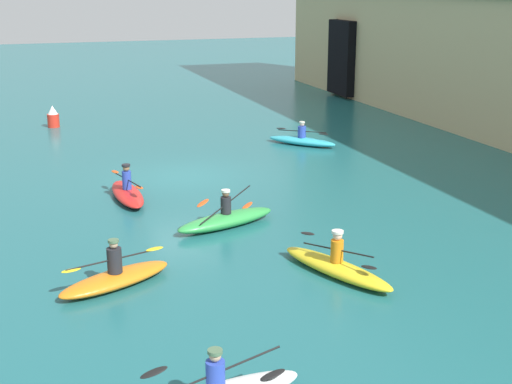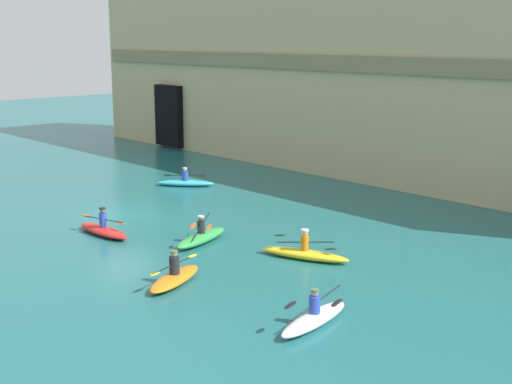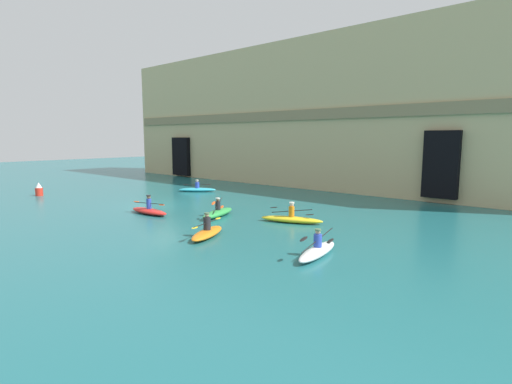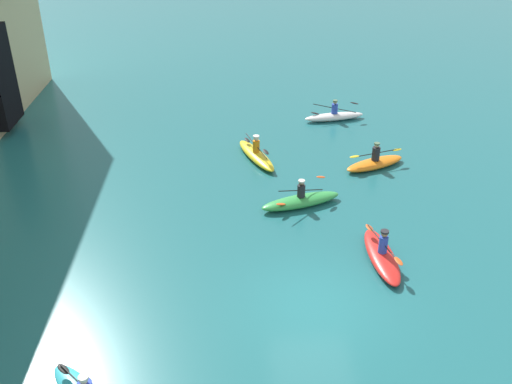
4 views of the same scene
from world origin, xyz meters
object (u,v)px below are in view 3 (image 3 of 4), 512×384
kayak_yellow (291,219)px  kayak_cyan (197,189)px  kayak_white (318,250)px  marker_buoy (39,190)px  kayak_green (218,213)px  kayak_red (149,211)px  kayak_orange (207,232)px

kayak_yellow → kayak_cyan: 13.73m
kayak_cyan → kayak_yellow: bearing=-59.8°
kayak_white → marker_buoy: size_ratio=3.08×
kayak_white → kayak_green: bearing=61.7°
kayak_red → marker_buoy: 12.73m
kayak_orange → kayak_yellow: bearing=-37.0°
kayak_red → marker_buoy: (-12.64, -1.45, 0.27)m
kayak_white → marker_buoy: kayak_white is taller
kayak_green → kayak_yellow: bearing=91.1°
kayak_green → marker_buoy: (-16.18, -3.63, 0.24)m
kayak_green → kayak_red: bearing=-77.1°
kayak_orange → kayak_cyan: size_ratio=1.04×
kayak_orange → marker_buoy: kayak_orange is taller
kayak_red → kayak_orange: bearing=166.8°
marker_buoy → kayak_red: bearing=6.6°
kayak_white → kayak_cyan: size_ratio=1.12×
kayak_orange → kayak_red: (-6.60, 1.31, -0.01)m
kayak_white → kayak_green: kayak_green is taller
kayak_orange → kayak_cyan: (-11.97, 9.40, -0.01)m
kayak_red → kayak_green: (3.54, 2.17, 0.02)m
kayak_orange → kayak_yellow: kayak_orange is taller
kayak_orange → kayak_cyan: bearing=26.5°
kayak_white → marker_buoy: (-24.56, -0.98, 0.25)m
kayak_cyan → kayak_red: bearing=-97.2°
kayak_white → kayak_cyan: (-17.29, 8.58, -0.01)m
marker_buoy → kayak_green: bearing=12.6°
kayak_orange → kayak_green: 4.63m
kayak_red → kayak_cyan: (-5.37, 8.10, 0.00)m
kayak_red → kayak_green: bearing=-150.5°
kayak_cyan → marker_buoy: 12.01m
kayak_yellow → kayak_orange: bearing=57.4°
kayak_red → marker_buoy: size_ratio=3.06×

